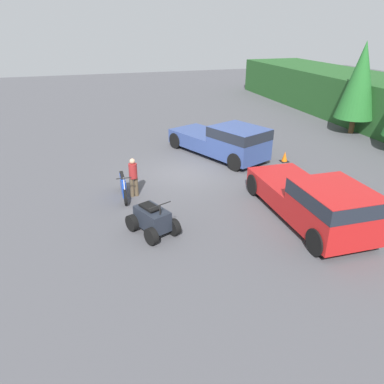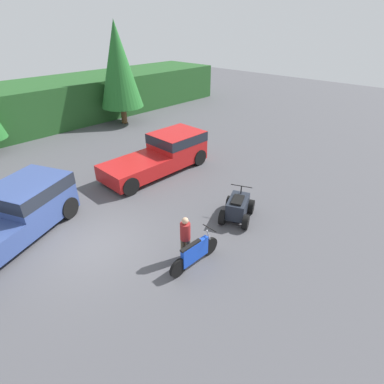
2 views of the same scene
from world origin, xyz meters
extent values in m
plane|color=#4C4C51|center=(0.00, 0.00, 0.00)|extent=(80.00, 80.00, 0.00)
cylinder|color=brown|center=(9.80, 11.73, 0.66)|extent=(0.44, 0.44, 1.32)
cone|color=#236628|center=(9.80, 11.73, 4.33)|extent=(3.23, 3.23, 6.02)
cube|color=red|center=(7.20, 2.96, 1.06)|extent=(2.71, 2.23, 1.62)
cube|color=#1E232D|center=(7.20, 2.96, 1.59)|extent=(2.73, 2.25, 0.52)
cube|color=red|center=(4.23, 3.01, 0.64)|extent=(3.30, 2.24, 0.79)
cylinder|color=black|center=(7.97, 3.95, 0.45)|extent=(0.91, 0.30, 0.91)
cylinder|color=black|center=(7.93, 1.94, 0.45)|extent=(0.91, 0.30, 0.91)
cylinder|color=black|center=(3.21, 4.03, 0.45)|extent=(0.91, 0.30, 0.91)
cylinder|color=black|center=(3.17, 2.02, 0.45)|extent=(0.91, 0.30, 0.91)
cube|color=#334784|center=(-0.80, 3.00, 1.06)|extent=(3.34, 3.07, 1.62)
cube|color=#1E232D|center=(-0.80, 3.00, 1.59)|extent=(3.37, 3.10, 0.52)
cylinder|color=black|center=(-0.50, 4.22, 0.45)|extent=(0.94, 0.62, 0.91)
cylinder|color=black|center=(0.30, 2.37, 0.45)|extent=(0.94, 0.62, 0.91)
cylinder|color=black|center=(2.57, -3.42, 0.34)|extent=(0.68, 0.12, 0.67)
cylinder|color=black|center=(1.06, -3.37, 0.34)|extent=(0.68, 0.12, 0.67)
cube|color=blue|center=(1.81, -3.39, 0.55)|extent=(1.15, 0.20, 0.70)
cylinder|color=#B7B7BC|center=(2.52, -3.42, 0.75)|extent=(0.30, 0.06, 0.79)
cylinder|color=black|center=(2.52, -3.42, 1.16)|extent=(0.06, 0.60, 0.04)
cube|color=black|center=(1.62, -3.39, 0.94)|extent=(0.85, 0.17, 0.06)
cylinder|color=black|center=(5.43, -2.13, 0.30)|extent=(0.64, 0.44, 0.60)
cylinder|color=black|center=(5.80, -3.00, 0.30)|extent=(0.64, 0.44, 0.60)
cylinder|color=black|center=(4.32, -2.60, 0.30)|extent=(0.64, 0.44, 0.60)
cylinder|color=black|center=(4.70, -3.47, 0.30)|extent=(0.64, 0.44, 0.60)
cube|color=#1E232D|center=(5.06, -2.80, 0.57)|extent=(1.51, 1.20, 0.70)
cylinder|color=black|center=(5.51, -2.61, 1.10)|extent=(0.07, 0.07, 0.35)
cylinder|color=black|center=(5.51, -2.61, 1.27)|extent=(0.39, 0.84, 0.04)
cube|color=black|center=(4.93, -2.86, 0.96)|extent=(0.87, 0.69, 0.08)
cylinder|color=brown|center=(1.81, -2.85, 0.42)|extent=(0.20, 0.20, 0.84)
cylinder|color=brown|center=(1.85, -3.04, 0.42)|extent=(0.20, 0.20, 0.84)
cylinder|color=maroon|center=(1.83, -2.94, 1.16)|extent=(0.41, 0.41, 0.63)
sphere|color=tan|center=(1.83, -2.94, 1.59)|extent=(0.27, 0.27, 0.23)
cube|color=black|center=(-0.15, 5.41, 0.01)|extent=(0.42, 0.42, 0.03)
cone|color=orange|center=(-0.15, 5.41, 0.28)|extent=(0.32, 0.32, 0.55)
camera|label=1|loc=(16.48, -4.83, 6.86)|focal=35.00mm
camera|label=2|loc=(-3.80, -8.55, 7.24)|focal=28.00mm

